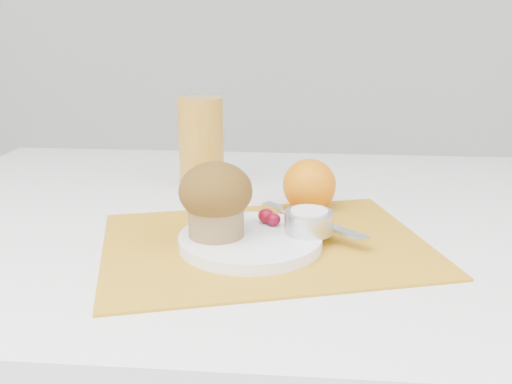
# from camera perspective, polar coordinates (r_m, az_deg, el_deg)

# --- Properties ---
(placemat) EXTENTS (0.47, 0.40, 0.00)m
(placemat) POSITION_cam_1_polar(r_m,az_deg,el_deg) (0.73, 0.92, -5.21)
(placemat) COLOR orange
(placemat) RESTS_ON table
(plate) EXTENTS (0.18, 0.18, 0.01)m
(plate) POSITION_cam_1_polar(r_m,az_deg,el_deg) (0.72, -0.57, -4.86)
(plate) COLOR white
(plate) RESTS_ON placemat
(ramekin) EXTENTS (0.07, 0.07, 0.03)m
(ramekin) POSITION_cam_1_polar(r_m,az_deg,el_deg) (0.72, 5.31, -2.99)
(ramekin) COLOR silver
(ramekin) RESTS_ON plate
(cream) EXTENTS (0.06, 0.06, 0.01)m
(cream) POSITION_cam_1_polar(r_m,az_deg,el_deg) (0.72, 5.34, -2.00)
(cream) COLOR white
(cream) RESTS_ON ramekin
(raspberry_near) EXTENTS (0.02, 0.02, 0.02)m
(raspberry_near) POSITION_cam_1_polar(r_m,az_deg,el_deg) (0.75, 1.01, -2.38)
(raspberry_near) COLOR #5B020D
(raspberry_near) RESTS_ON plate
(raspberry_far) EXTENTS (0.02, 0.02, 0.02)m
(raspberry_far) POSITION_cam_1_polar(r_m,az_deg,el_deg) (0.74, 1.76, -2.75)
(raspberry_far) COLOR #520212
(raspberry_far) RESTS_ON plate
(butter_knife) EXTENTS (0.14, 0.14, 0.00)m
(butter_knife) POSITION_cam_1_polar(r_m,az_deg,el_deg) (0.76, 5.61, -2.82)
(butter_knife) COLOR silver
(butter_knife) RESTS_ON plate
(orange) EXTENTS (0.08, 0.08, 0.08)m
(orange) POSITION_cam_1_polar(r_m,az_deg,el_deg) (0.85, 5.35, 0.66)
(orange) COLOR orange
(orange) RESTS_ON table
(juice_glass) EXTENTS (0.10, 0.10, 0.15)m
(juice_glass) POSITION_cam_1_polar(r_m,az_deg,el_deg) (0.97, -5.52, 4.93)
(juice_glass) COLOR #C88B25
(juice_glass) RESTS_ON table
(muffin) EXTENTS (0.09, 0.09, 0.09)m
(muffin) POSITION_cam_1_polar(r_m,az_deg,el_deg) (0.70, -4.05, -0.60)
(muffin) COLOR olive
(muffin) RESTS_ON plate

